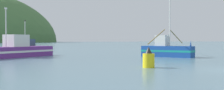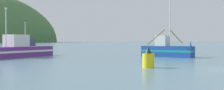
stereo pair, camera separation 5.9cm
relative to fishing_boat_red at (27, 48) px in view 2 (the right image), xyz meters
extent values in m
cube|color=red|center=(-0.07, 0.09, -0.22)|extent=(5.39, 6.47, 0.97)
cube|color=black|center=(-0.07, 0.09, -0.17)|extent=(5.44, 6.54, 0.17)
cone|color=red|center=(-1.94, 2.62, 0.62)|extent=(0.28, 0.28, 0.70)
cube|color=#334C6B|center=(0.34, -0.46, 0.88)|extent=(2.11, 2.22, 1.23)
cylinder|color=silver|center=(-0.38, 0.51, 2.38)|extent=(0.12, 0.12, 4.23)
cube|color=black|center=(-0.38, 0.51, 4.61)|extent=(0.24, 0.31, 0.20)
cube|color=#19479E|center=(17.47, -18.41, -0.05)|extent=(5.59, 5.65, 1.31)
cube|color=teal|center=(17.47, -18.41, 0.02)|extent=(5.65, 5.70, 0.24)
cone|color=#19479E|center=(19.45, -20.43, 0.96)|extent=(0.28, 0.28, 0.70)
cube|color=silver|center=(16.98, -17.92, 1.26)|extent=(1.93, 1.93, 1.31)
cylinder|color=silver|center=(17.67, -18.62, 3.38)|extent=(0.12, 0.12, 5.55)
cylinder|color=#997F4C|center=(19.71, -16.20, 1.73)|extent=(3.32, 3.27, 1.76)
cylinder|color=#997F4C|center=(15.22, -20.62, 1.73)|extent=(3.32, 3.27, 1.76)
cube|color=#6B2D84|center=(-0.69, -15.81, -0.08)|extent=(9.54, 10.39, 1.25)
cube|color=white|center=(-0.69, -15.81, -0.02)|extent=(9.64, 10.50, 0.22)
cube|color=silver|center=(-0.16, -15.22, 1.26)|extent=(3.00, 3.04, 1.42)
cylinder|color=silver|center=(-1.15, -16.33, 2.66)|extent=(0.12, 0.12, 4.24)
cube|color=white|center=(-1.15, -16.33, 4.90)|extent=(0.26, 0.29, 0.20)
cylinder|color=yellow|center=(10.72, -30.23, -0.18)|extent=(0.88, 0.88, 1.05)
cone|color=black|center=(10.72, -30.23, 0.60)|extent=(0.53, 0.53, 0.50)
camera|label=1|loc=(3.48, -49.87, 1.36)|focal=45.14mm
camera|label=2|loc=(3.53, -49.89, 1.36)|focal=45.14mm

